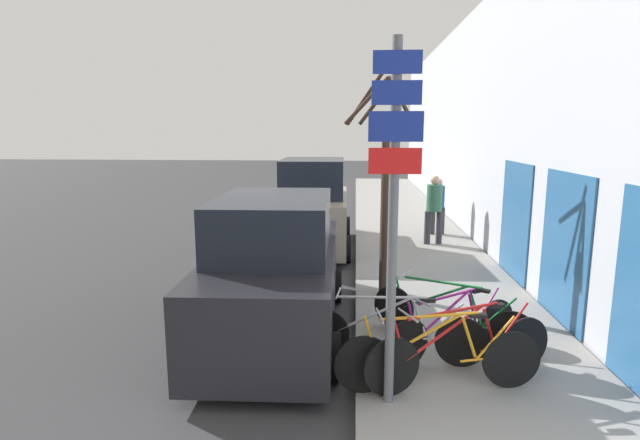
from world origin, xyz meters
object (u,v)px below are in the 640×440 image
Objects in this scene: bicycle_0 at (438,357)px; parked_car_0 at (276,272)px; parked_car_1 at (313,209)px; pedestrian_near at (438,202)px; bicycle_2 at (392,333)px; bicycle_4 at (449,316)px; bicycle_1 at (462,350)px; pedestrian_far at (434,205)px; signpost at (393,208)px; street_tree at (384,191)px; bicycle_3 at (454,328)px.

bicycle_0 is 0.51× the size of parked_car_0.
parked_car_0 is 5.61m from parked_car_1.
parked_car_1 is at bearing -162.31° from pedestrian_near.
bicycle_2 is 1.17× the size of bicycle_4.
bicycle_1 is at bearing -103.03° from pedestrian_near.
parked_car_1 is at bearing 87.43° from parked_car_0.
bicycle_2 and bicycle_4 have the same top height.
parked_car_0 is at bearing 55.97° from pedestrian_far.
bicycle_0 is at bearing -41.92° from parked_car_0.
bicycle_4 is (0.37, 1.35, -0.01)m from bicycle_0.
street_tree reaches higher than signpost.
pedestrian_far is (0.74, 6.76, 0.67)m from bicycle_3.
bicycle_3 is (0.85, 0.26, -0.01)m from bicycle_2.
bicycle_3 is 1.04× the size of pedestrian_far.
street_tree is at bearing 41.41° from parked_car_0.
bicycle_2 is at bearing -77.98° from parked_car_1.
bicycle_2 is at bearing -108.75° from pedestrian_near.
parked_car_1 reaches higher than pedestrian_near.
signpost is 3.01m from parked_car_0.
parked_car_1 reaches higher than bicycle_0.
signpost is 2.05m from bicycle_2.
bicycle_0 is (0.58, 0.29, -1.78)m from signpost.
bicycle_0 is 1.48× the size of pedestrian_near.
bicycle_0 is 7.78m from parked_car_1.
bicycle_3 is (0.06, 0.75, -0.03)m from bicycle_1.
bicycle_4 is 1.13× the size of pedestrian_far.
bicycle_2 is 2.11m from parked_car_0.
signpost is 8.01m from parked_car_1.
pedestrian_near is (3.60, 7.13, 0.10)m from parked_car_0.
bicycle_4 is (0.95, 1.64, -1.79)m from signpost.
bicycle_0 is 1.02× the size of bicycle_1.
bicycle_4 is 0.43× the size of parked_car_0.
parked_car_0 is at bearing 111.55° from bicycle_4.
bicycle_1 is 7.67m from parked_car_1.
signpost is at bearing 110.49° from bicycle_3.
parked_car_0 reaches higher than bicycle_4.
bicycle_0 reaches higher than bicycle_4.
parked_car_1 reaches higher than bicycle_3.
bicycle_2 is 8.53m from pedestrian_near.
signpost is at bearing 73.44° from pedestrian_far.
parked_car_1 is 1.03× the size of street_tree.
street_tree is (0.11, 3.75, -0.26)m from signpost.
street_tree is at bearing -114.65° from pedestrian_near.
signpost is 3.76m from street_tree.
bicycle_0 is at bearing -82.18° from street_tree.
bicycle_1 is at bearing -73.03° from parked_car_1.
street_tree is (-0.84, 2.50, 1.54)m from bicycle_3.
signpost reaches higher than pedestrian_near.
signpost is at bearing -177.24° from bicycle_4.
bicycle_1 reaches higher than bicycle_4.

